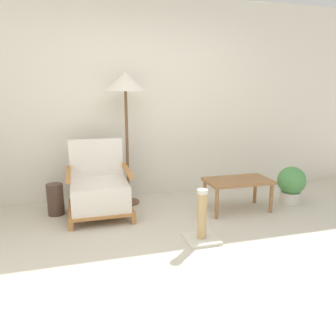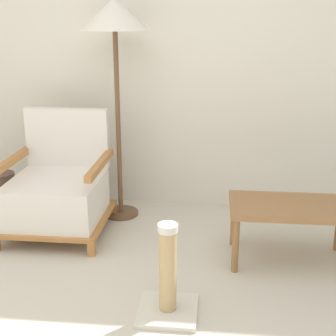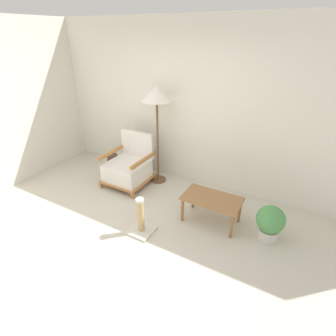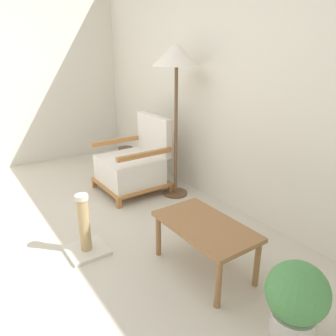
{
  "view_description": "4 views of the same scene",
  "coord_description": "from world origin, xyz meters",
  "px_view_note": "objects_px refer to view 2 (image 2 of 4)",
  "views": [
    {
      "loc": [
        -0.97,
        -2.46,
        1.49
      ],
      "look_at": [
        0.09,
        1.31,
        0.55
      ],
      "focal_mm": 35.0,
      "sensor_mm": 36.0,
      "label": 1
    },
    {
      "loc": [
        0.41,
        -1.82,
        1.56
      ],
      "look_at": [
        0.09,
        1.31,
        0.55
      ],
      "focal_mm": 50.0,
      "sensor_mm": 36.0,
      "label": 2
    },
    {
      "loc": [
        1.88,
        -1.87,
        2.45
      ],
      "look_at": [
        0.09,
        1.31,
        0.55
      ],
      "focal_mm": 28.0,
      "sensor_mm": 36.0,
      "label": 3
    },
    {
      "loc": [
        2.55,
        -0.39,
        1.65
      ],
      "look_at": [
        0.09,
        1.31,
        0.55
      ],
      "focal_mm": 35.0,
      "sensor_mm": 36.0,
      "label": 4
    }
  ],
  "objects_px": {
    "floor_lamp": "(115,25)",
    "coffee_table": "(292,212)",
    "scratching_post": "(168,285)",
    "armchair": "(58,191)",
    "vase": "(4,196)"
  },
  "relations": [
    {
      "from": "floor_lamp",
      "to": "vase",
      "type": "distance_m",
      "value": 1.62
    },
    {
      "from": "coffee_table",
      "to": "scratching_post",
      "type": "xyz_separation_m",
      "value": [
        -0.74,
        -0.68,
        -0.17
      ]
    },
    {
      "from": "armchair",
      "to": "floor_lamp",
      "type": "relative_size",
      "value": 0.52
    },
    {
      "from": "coffee_table",
      "to": "vase",
      "type": "distance_m",
      "value": 2.25
    },
    {
      "from": "scratching_post",
      "to": "floor_lamp",
      "type": "bearing_deg",
      "value": 111.81
    },
    {
      "from": "floor_lamp",
      "to": "coffee_table",
      "type": "bearing_deg",
      "value": -26.81
    },
    {
      "from": "floor_lamp",
      "to": "coffee_table",
      "type": "xyz_separation_m",
      "value": [
        1.27,
        -0.64,
        -1.16
      ]
    },
    {
      "from": "floor_lamp",
      "to": "scratching_post",
      "type": "relative_size",
      "value": 3.16
    },
    {
      "from": "floor_lamp",
      "to": "scratching_post",
      "type": "distance_m",
      "value": 1.95
    },
    {
      "from": "floor_lamp",
      "to": "vase",
      "type": "height_order",
      "value": "floor_lamp"
    },
    {
      "from": "floor_lamp",
      "to": "coffee_table",
      "type": "relative_size",
      "value": 2.11
    },
    {
      "from": "armchair",
      "to": "vase",
      "type": "xyz_separation_m",
      "value": [
        -0.52,
        0.17,
        -0.13
      ]
    },
    {
      "from": "armchair",
      "to": "floor_lamp",
      "type": "xyz_separation_m",
      "value": [
        0.4,
        0.34,
        1.19
      ]
    },
    {
      "from": "armchair",
      "to": "scratching_post",
      "type": "relative_size",
      "value": 1.65
    },
    {
      "from": "scratching_post",
      "to": "vase",
      "type": "bearing_deg",
      "value": 141.54
    }
  ]
}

